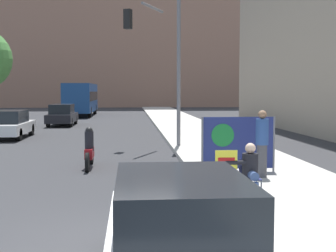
# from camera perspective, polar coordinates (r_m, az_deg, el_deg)

# --- Properties ---
(ground_plane) EXTENTS (160.00, 160.00, 0.00)m
(ground_plane) POSITION_cam_1_polar(r_m,az_deg,el_deg) (7.49, -8.16, -15.02)
(ground_plane) COLOR #303033
(sidewalk_curb) EXTENTS (3.99, 90.00, 0.16)m
(sidewalk_curb) POSITION_cam_1_polar(r_m,az_deg,el_deg) (22.49, 4.90, -1.80)
(sidewalk_curb) COLOR #B7B2A8
(sidewalk_curb) RESTS_ON ground_plane
(seated_protester) EXTENTS (0.96, 0.77, 1.21)m
(seated_protester) POSITION_cam_1_polar(r_m,az_deg,el_deg) (9.99, 9.96, -5.30)
(seated_protester) COLOR #474C56
(seated_protester) RESTS_ON sidewalk_curb
(jogger_on_sidewalk) EXTENTS (0.34, 0.34, 1.79)m
(jogger_on_sidewalk) POSITION_cam_1_polar(r_m,az_deg,el_deg) (12.74, 11.38, -2.04)
(jogger_on_sidewalk) COLOR #424247
(jogger_on_sidewalk) RESTS_ON sidewalk_curb
(protest_banner) EXTENTS (2.12, 0.06, 1.57)m
(protest_banner) POSITION_cam_1_polar(r_m,az_deg,el_deg) (13.41, 8.51, -2.04)
(protest_banner) COLOR slate
(protest_banner) RESTS_ON sidewalk_curb
(traffic_light_pole) EXTENTS (2.39, 2.16, 6.12)m
(traffic_light_pole) POSITION_cam_1_polar(r_m,az_deg,el_deg) (20.08, -0.97, 9.35)
(traffic_light_pole) COLOR slate
(traffic_light_pole) RESTS_ON sidewalk_curb
(parked_car_curbside) EXTENTS (1.73, 4.29, 1.49)m
(parked_car_curbside) POSITION_cam_1_polar(r_m,az_deg,el_deg) (5.68, 1.49, -13.46)
(parked_car_curbside) COLOR white
(parked_car_curbside) RESTS_ON ground_plane
(car_on_road_nearest) EXTENTS (1.72, 4.68, 1.46)m
(car_on_road_nearest) POSITION_cam_1_polar(r_m,az_deg,el_deg) (25.63, -18.69, 0.19)
(car_on_road_nearest) COLOR white
(car_on_road_nearest) RESTS_ON ground_plane
(car_on_road_midblock) EXTENTS (1.73, 4.71, 1.52)m
(car_on_road_midblock) POSITION_cam_1_polar(r_m,az_deg,el_deg) (33.94, -12.77, 1.32)
(car_on_road_midblock) COLOR black
(car_on_road_midblock) RESTS_ON ground_plane
(city_bus_on_road) EXTENTS (2.50, 10.24, 3.14)m
(city_bus_on_road) POSITION_cam_1_polar(r_m,az_deg,el_deg) (46.87, -10.54, 3.44)
(city_bus_on_road) COLOR navy
(city_bus_on_road) RESTS_ON ground_plane
(motorcycle_on_road) EXTENTS (0.28, 2.18, 1.32)m
(motorcycle_on_road) POSITION_cam_1_polar(r_m,az_deg,el_deg) (15.16, -9.56, -2.99)
(motorcycle_on_road) COLOR maroon
(motorcycle_on_road) RESTS_ON ground_plane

